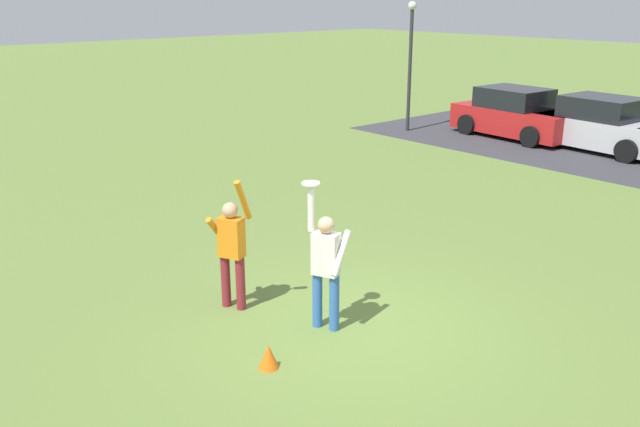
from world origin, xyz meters
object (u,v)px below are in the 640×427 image
(frisbee_disc, at_px, (311,183))
(parked_car_red, at_px, (515,115))
(person_defender, at_px, (232,246))
(person_catcher, at_px, (326,263))
(field_cone_orange, at_px, (269,356))
(parked_car_silver, at_px, (603,126))
(lamppost_by_lot, at_px, (410,54))

(frisbee_disc, bearing_deg, parked_car_red, 112.71)
(frisbee_disc, bearing_deg, person_defender, -156.53)
(person_defender, bearing_deg, person_catcher, -0.00)
(field_cone_orange, bearing_deg, parked_car_silver, 102.63)
(lamppost_by_lot, bearing_deg, frisbee_disc, -53.47)
(frisbee_disc, bearing_deg, lamppost_by_lot, 126.53)
(lamppost_by_lot, bearing_deg, parked_car_silver, 20.06)
(parked_car_silver, relative_size, field_cone_orange, 13.18)
(lamppost_by_lot, bearing_deg, person_defender, -58.53)
(person_catcher, distance_m, parked_car_red, 14.73)
(frisbee_disc, bearing_deg, field_cone_orange, -65.24)
(frisbee_disc, height_order, parked_car_red, frisbee_disc)
(frisbee_disc, height_order, parked_car_silver, frisbee_disc)
(person_defender, height_order, field_cone_orange, person_defender)
(frisbee_disc, height_order, field_cone_orange, frisbee_disc)
(person_catcher, relative_size, person_defender, 1.02)
(person_catcher, xyz_separation_m, field_cone_orange, (0.33, -1.25, -0.82))
(parked_car_silver, bearing_deg, person_catcher, -73.44)
(parked_car_red, bearing_deg, parked_car_silver, 9.79)
(person_catcher, xyz_separation_m, person_defender, (-1.40, -0.61, -0.00))
(parked_car_red, relative_size, lamppost_by_lot, 0.99)
(person_catcher, relative_size, parked_car_red, 0.49)
(parked_car_red, bearing_deg, field_cone_orange, -63.00)
(frisbee_disc, xyz_separation_m, parked_car_red, (-5.69, 13.59, -1.37))
(parked_car_red, relative_size, parked_car_silver, 1.00)
(lamppost_by_lot, relative_size, field_cone_orange, 13.31)
(person_catcher, height_order, parked_car_silver, person_catcher)
(person_catcher, relative_size, field_cone_orange, 6.50)
(person_defender, distance_m, parked_car_red, 14.81)
(person_catcher, height_order, person_defender, person_catcher)
(lamppost_by_lot, distance_m, field_cone_orange, 16.04)
(person_defender, distance_m, frisbee_disc, 1.71)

